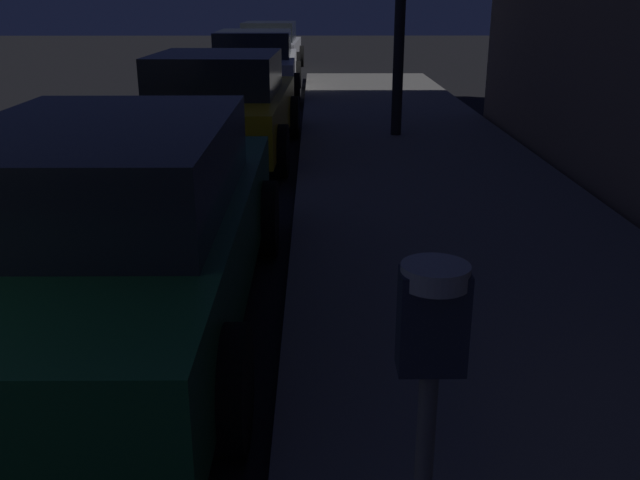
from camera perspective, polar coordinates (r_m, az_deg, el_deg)
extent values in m
cube|color=#232838|center=(1.97, 9.21, -6.63)|extent=(0.19, 0.11, 0.30)
cylinder|color=#999EA5|center=(1.91, 9.44, -2.85)|extent=(0.19, 0.19, 0.06)
cube|color=black|center=(1.94, 7.64, -5.60)|extent=(0.01, 0.08, 0.11)
cube|color=#19592D|center=(4.90, -16.53, -0.58)|extent=(1.82, 4.53, 0.64)
cube|color=#1E2328|center=(4.68, -17.43, 5.82)|extent=(1.60, 2.45, 0.56)
cylinder|color=black|center=(6.52, -20.85, 1.66)|extent=(0.22, 0.66, 0.66)
cylinder|color=black|center=(6.13, -4.56, 1.80)|extent=(0.22, 0.66, 0.66)
cylinder|color=black|center=(3.57, -7.68, -11.97)|extent=(0.22, 0.66, 0.66)
cube|color=gold|center=(10.18, -8.24, 10.13)|extent=(2.02, 4.21, 0.64)
cube|color=#1E2328|center=(10.02, -8.48, 13.32)|extent=(1.72, 2.02, 0.56)
cylinder|color=black|center=(11.65, -11.87, 9.88)|extent=(0.24, 0.67, 0.66)
cylinder|color=black|center=(11.37, -2.31, 10.05)|extent=(0.24, 0.67, 0.66)
cylinder|color=black|center=(9.20, -15.38, 7.14)|extent=(0.24, 0.67, 0.66)
cylinder|color=black|center=(8.85, -3.34, 7.33)|extent=(0.24, 0.67, 0.66)
cube|color=silver|center=(16.31, -5.37, 13.67)|extent=(1.88, 4.52, 0.64)
cube|color=#1E2328|center=(16.36, -5.41, 15.73)|extent=(1.64, 2.38, 0.56)
cylinder|color=black|center=(17.80, -8.09, 13.27)|extent=(0.23, 0.66, 0.66)
cylinder|color=black|center=(17.68, -1.94, 13.40)|extent=(0.23, 0.66, 0.66)
cylinder|color=black|center=(15.05, -9.32, 12.12)|extent=(0.23, 0.66, 0.66)
cylinder|color=black|center=(14.91, -2.09, 12.28)|extent=(0.23, 0.66, 0.66)
cube|color=#B7B7BF|center=(21.94, -4.13, 15.17)|extent=(1.82, 4.27, 0.64)
cube|color=#1E2328|center=(21.90, -4.17, 16.68)|extent=(1.55, 2.09, 0.56)
cylinder|color=black|center=(23.35, -6.01, 14.78)|extent=(0.24, 0.67, 0.66)
cylinder|color=black|center=(23.21, -1.63, 14.84)|extent=(0.24, 0.67, 0.66)
cylinder|color=black|center=(20.76, -6.89, 14.18)|extent=(0.24, 0.67, 0.66)
cylinder|color=black|center=(20.60, -1.98, 14.26)|extent=(0.24, 0.67, 0.66)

